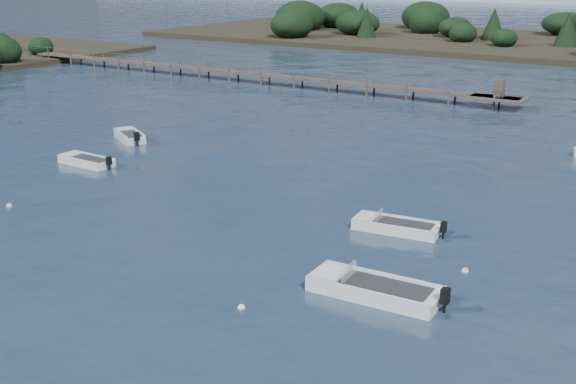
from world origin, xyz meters
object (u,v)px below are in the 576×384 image
Objects in this scene: tender_far_grey at (130,138)px; dinghy_mid_white_b at (396,228)px; jetty at (265,75)px; dinghy_mid_grey at (86,162)px; dinghy_mid_white_a at (374,292)px.

tender_far_grey is 25.95m from dinghy_mid_white_b.
tender_far_grey is at bearing -77.69° from jetty.
dinghy_mid_white_b is (25.00, -6.93, -0.03)m from tender_far_grey.
dinghy_mid_grey is (2.43, -6.55, -0.04)m from tender_far_grey.
dinghy_mid_white_a is 1.45× the size of tender_far_grey.
dinghy_mid_grey is (-24.86, 7.63, -0.03)m from dinghy_mid_white_a.
dinghy_mid_white_a is at bearing -72.51° from dinghy_mid_white_b.
tender_far_grey is 6.99m from dinghy_mid_grey.
tender_far_grey is at bearing 164.51° from dinghy_mid_white_b.
dinghy_mid_white_a reaches higher than tender_far_grey.
jetty is at bearing 103.94° from dinghy_mid_grey.
dinghy_mid_white_a is 26.00m from dinghy_mid_grey.
jetty is (-30.88, 33.85, 0.83)m from dinghy_mid_white_b.
dinghy_mid_grey is 34.50m from jetty.
jetty reaches higher than dinghy_mid_white_a.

